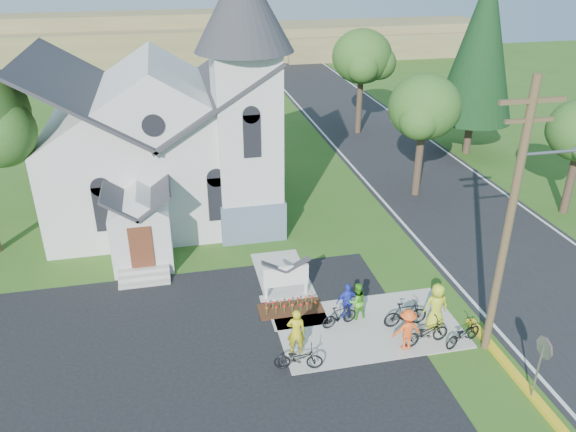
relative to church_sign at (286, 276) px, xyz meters
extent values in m
plane|color=#2F5919|center=(1.20, -3.20, -1.03)|extent=(120.00, 120.00, 0.00)
cube|color=black|center=(-5.80, -5.20, -1.02)|extent=(20.00, 16.00, 0.02)
cube|color=black|center=(11.20, 11.80, -1.02)|extent=(8.00, 90.00, 0.02)
cube|color=#AAA69A|center=(2.70, -2.70, -1.00)|extent=(7.00, 4.00, 0.05)
cube|color=silver|center=(-4.80, 9.80, 1.47)|extent=(11.00, 9.00, 5.00)
cube|color=slate|center=(-0.50, 6.50, -0.03)|extent=(3.20, 3.20, 2.00)
cube|color=silver|center=(-0.50, 6.50, 3.47)|extent=(3.00, 3.00, 9.00)
cone|color=#2A2A2F|center=(-0.50, 6.50, 9.97)|extent=(4.50, 4.50, 4.00)
cube|color=silver|center=(-5.80, 4.10, 0.37)|extent=(2.60, 2.40, 2.80)
cube|color=brown|center=(-5.80, 2.87, 0.47)|extent=(1.00, 0.10, 2.00)
cube|color=#AAA69A|center=(0.00, 0.00, -0.98)|extent=(2.20, 0.40, 0.10)
cube|color=white|center=(-0.85, 0.00, -0.48)|extent=(0.12, 0.12, 1.00)
cube|color=white|center=(0.85, 0.00, -0.48)|extent=(0.12, 0.12, 1.00)
cube|color=white|center=(0.00, 0.00, 0.02)|extent=(1.90, 0.14, 0.90)
cube|color=#391D0F|center=(0.00, -0.90, -0.99)|extent=(2.60, 1.10, 0.07)
cylinder|color=#4B3825|center=(6.50, -4.70, 3.97)|extent=(0.28, 0.28, 10.00)
cube|color=#4B3825|center=(6.50, -4.70, 8.17)|extent=(2.20, 0.14, 0.14)
cube|color=#4B3825|center=(6.50, -4.70, 7.57)|extent=(1.60, 0.12, 0.12)
cylinder|color=gray|center=(7.60, -4.70, 6.47)|extent=(2.20, 0.10, 0.10)
cylinder|color=gray|center=(6.60, -7.40, 0.07)|extent=(0.07, 0.07, 2.20)
cylinder|color=#B21414|center=(6.65, -7.40, 1.07)|extent=(0.04, 0.76, 0.76)
cylinder|color=#34251C|center=(9.70, 8.80, 1.00)|extent=(0.44, 0.44, 4.05)
ellipsoid|color=#28541C|center=(9.70, 8.80, 4.22)|extent=(4.00, 4.00, 3.60)
cylinder|color=#34251C|center=(10.20, 20.80, 1.22)|extent=(0.44, 0.44, 4.50)
ellipsoid|color=#28541C|center=(10.20, 20.80, 4.79)|extent=(4.40, 4.40, 3.96)
cylinder|color=#34251C|center=(16.70, 4.80, 0.77)|extent=(0.44, 0.44, 3.60)
cylinder|color=#34251C|center=(16.20, 14.80, 0.17)|extent=(0.50, 0.50, 2.40)
cone|color=black|center=(16.20, 14.80, 6.37)|extent=(5.20, 5.20, 10.00)
cube|color=olive|center=(7.20, 52.80, 0.97)|extent=(60.00, 8.00, 4.00)
cube|color=olive|center=(-8.80, 54.80, 1.77)|extent=(30.00, 6.00, 5.60)
cube|color=olive|center=(23.20, 50.80, 0.47)|extent=(25.00, 6.00, 3.00)
imported|color=gold|center=(-0.39, -3.56, -0.06)|extent=(0.75, 0.58, 1.84)
imported|color=black|center=(-0.50, -4.40, -0.53)|extent=(1.79, 0.92, 0.90)
imported|color=green|center=(2.40, -2.01, -0.20)|extent=(0.84, 0.71, 1.55)
imported|color=black|center=(1.60, -2.37, -0.53)|extent=(1.55, 0.75, 0.90)
imported|color=#2838CC|center=(2.04, -1.97, -0.19)|extent=(0.94, 0.43, 1.57)
imported|color=black|center=(4.39, -4.09, -0.49)|extent=(1.91, 0.86, 0.97)
imported|color=#F5531B|center=(3.58, -4.18, -0.15)|extent=(1.07, 0.62, 1.66)
imported|color=black|center=(4.08, -2.91, -0.45)|extent=(1.77, 0.53, 1.06)
imported|color=gold|center=(5.15, -3.23, -0.02)|extent=(0.98, 0.68, 1.91)
imported|color=black|center=(5.72, -4.40, -0.53)|extent=(1.81, 1.14, 0.90)
camera|label=1|loc=(-4.10, -19.20, 12.44)|focal=35.00mm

